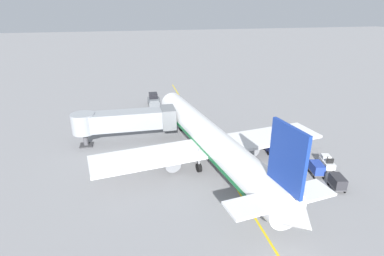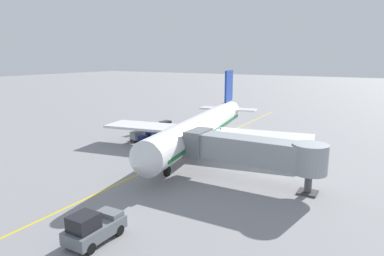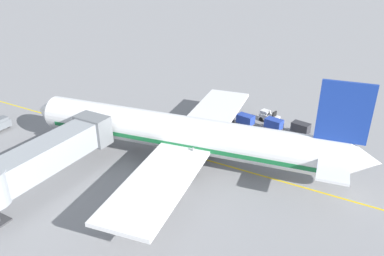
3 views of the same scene
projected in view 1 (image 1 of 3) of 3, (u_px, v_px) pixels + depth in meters
The scene contains 12 objects.
ground_plane at pixel (217, 156), 42.12m from camera, with size 400.00×400.00×0.00m, color gray.
gate_lead_in_line at pixel (217, 156), 42.12m from camera, with size 0.24×80.00×0.01m, color gold.
parked_airliner at pixel (211, 140), 39.36m from camera, with size 30.44×37.27×10.63m.
jet_bridge at pixel (125, 121), 45.04m from camera, with size 14.80×3.50×4.98m.
pushback_tractor at pixel (154, 100), 62.16m from camera, with size 2.23×4.41×2.40m.
baggage_tug_lead at pixel (327, 162), 39.06m from camera, with size 1.77×2.71×1.62m.
baggage_tug_trailing at pixel (270, 147), 43.12m from camera, with size 1.44×2.58×1.62m.
baggage_cart_front at pixel (286, 146), 42.79m from camera, with size 1.66×2.97×1.58m.
baggage_cart_second_in_train at pixel (298, 155), 40.31m from camera, with size 1.66×2.97×1.58m.
baggage_cart_third_in_train at pixel (317, 168), 37.21m from camera, with size 1.66×2.97×1.58m.
baggage_cart_tail_end at pixel (337, 182), 34.43m from camera, with size 1.66×2.97×1.58m.
ground_crew_wing_walker at pixel (219, 136), 46.02m from camera, with size 0.48×0.65×1.69m.
Camera 1 is at (-11.11, -36.00, 19.52)m, focal length 28.97 mm.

